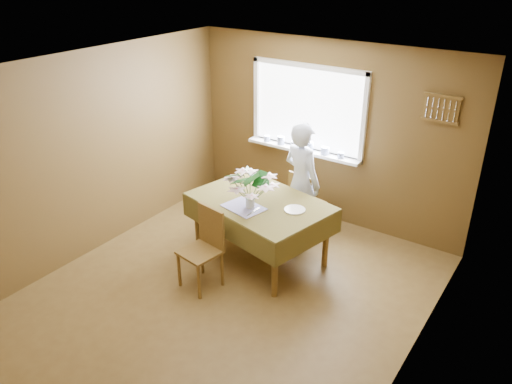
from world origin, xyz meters
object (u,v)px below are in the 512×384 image
Objects in this scene: chair_far at (304,200)px; seated_woman at (302,182)px; chair_near at (205,244)px; flower_bouquet at (250,185)px; dining_table at (260,208)px.

seated_woman is at bearing 105.62° from chair_far.
chair_far is 0.95× the size of chair_near.
dining_table is at bearing 92.08° from flower_bouquet.
flower_bouquet reaches higher than chair_far.
chair_far is 1.69× the size of flower_bouquet.
chair_near reaches higher than chair_far.
chair_near is at bearing -109.83° from flower_bouquet.
chair_near is at bearing 88.72° from chair_far.
dining_table is at bearing 90.70° from chair_far.
seated_woman is 1.00m from flower_bouquet.
flower_bouquet is at bearing -75.57° from dining_table.
dining_table is at bearing 95.09° from seated_woman.
flower_bouquet reaches higher than chair_near.
flower_bouquet is (-0.14, -1.04, 0.59)m from chair_far.
flower_bouquet is at bearing 79.31° from chair_near.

